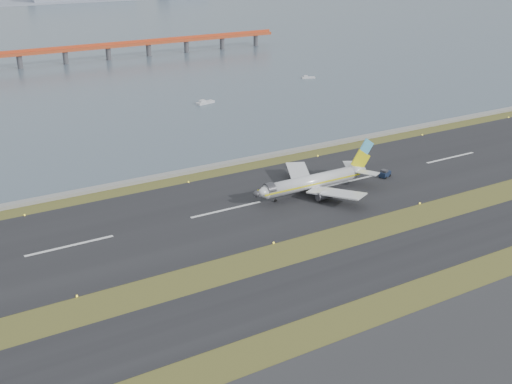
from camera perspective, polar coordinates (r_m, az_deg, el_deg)
ground at (r=140.21m, az=3.23°, el=-5.79°), size 1000.00×1000.00×0.00m
taxiway_strip at (r=131.68m, az=6.17°, el=-7.83°), size 1000.00×18.00×0.10m
runway_strip at (r=163.39m, az=-2.64°, el=-1.59°), size 1000.00×45.00×0.10m
seawall at (r=188.37m, az=-6.99°, el=1.67°), size 1000.00×2.50×1.00m
red_pier at (r=368.36m, az=-16.64°, el=11.96°), size 260.00×5.00×10.20m
airliner at (r=173.33m, az=5.26°, el=0.97°), size 38.52×32.89×12.80m
pushback_tug at (r=188.56m, az=11.38°, el=1.62°), size 4.16×3.22×2.35m
workboat_near at (r=268.97m, az=-4.57°, el=7.94°), size 8.38×4.23×1.95m
workboat_far at (r=318.76m, az=4.64°, el=10.11°), size 6.71×4.18×1.56m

